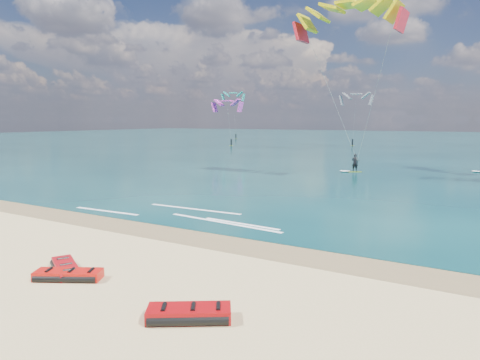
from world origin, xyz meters
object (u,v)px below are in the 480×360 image
packed_kite_left (69,279)px  kitesurfer_main (352,85)px  packed_kite_right (189,320)px  packed_kite_mid (66,272)px

packed_kite_left → kitesurfer_main: (1.06, 30.98, 8.66)m
packed_kite_left → packed_kite_right: size_ratio=0.98×
packed_kite_mid → packed_kite_right: packed_kite_right is taller
packed_kite_mid → packed_kite_right: (6.13, -0.79, 0.00)m
packed_kite_left → packed_kite_right: packed_kite_right is taller
packed_kite_left → kitesurfer_main: kitesurfer_main is taller
packed_kite_right → kitesurfer_main: 32.81m
kitesurfer_main → packed_kite_left: bearing=-124.6°
packed_kite_right → kitesurfer_main: size_ratio=0.15×
packed_kite_left → packed_kite_right: (5.44, -0.36, 0.00)m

